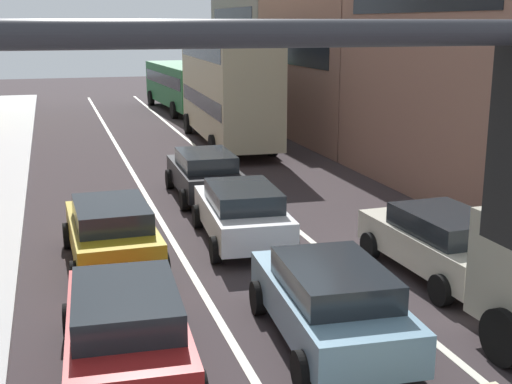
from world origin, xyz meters
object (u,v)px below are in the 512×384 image
sedan_centre_lane_second (330,300)px  sedan_right_lane_behind_truck (442,241)px  hatchback_centre_lane_third (242,212)px  coupe_centre_lane_fourth (205,173)px  bus_far_queue_secondary (182,83)px  wagon_left_lane_second (126,327)px  sedan_left_lane_third (112,231)px  bus_mid_queue_primary (227,83)px

sedan_centre_lane_second → sedan_right_lane_behind_truck: size_ratio=1.01×
hatchback_centre_lane_third → coupe_centre_lane_fourth: (0.12, 4.82, 0.00)m
sedan_right_lane_behind_truck → bus_far_queue_secondary: size_ratio=0.41×
coupe_centre_lane_fourth → sedan_centre_lane_second: bearing=-179.8°
coupe_centre_lane_fourth → hatchback_centre_lane_third: bearing=179.7°
wagon_left_lane_second → coupe_centre_lane_fourth: (3.67, 10.79, 0.00)m
bus_far_queue_secondary → hatchback_centre_lane_third: bearing=169.7°
coupe_centre_lane_fourth → wagon_left_lane_second: bearing=162.4°
sedan_centre_lane_second → sedan_left_lane_third: bearing=35.5°
hatchback_centre_lane_third → bus_far_queue_secondary: 27.06m
hatchback_centre_lane_third → sedan_left_lane_third: (-3.30, -0.70, 0.00)m
sedan_right_lane_behind_truck → wagon_left_lane_second: bearing=106.4°
hatchback_centre_lane_third → sedan_centre_lane_second: bearing=-176.8°
coupe_centre_lane_fourth → bus_far_queue_secondary: (3.42, 21.99, 0.96)m
bus_far_queue_secondary → bus_mid_queue_primary: bearing=175.8°
sedan_centre_lane_second → bus_far_queue_secondary: 32.94m
sedan_right_lane_behind_truck → bus_mid_queue_primary: bus_mid_queue_primary is taller
bus_far_queue_secondary → wagon_left_lane_second: bearing=165.0°
sedan_left_lane_third → sedan_right_lane_behind_truck: (6.85, -2.87, 0.00)m
coupe_centre_lane_fourth → sedan_right_lane_behind_truck: 9.06m
wagon_left_lane_second → bus_mid_queue_primary: bus_mid_queue_primary is taller
wagon_left_lane_second → bus_far_queue_secondary: bearing=-9.1°
sedan_centre_lane_second → bus_far_queue_secondary: bearing=-2.7°
bus_far_queue_secondary → sedan_right_lane_behind_truck: bearing=177.2°
hatchback_centre_lane_third → coupe_centre_lane_fourth: same height
sedan_right_lane_behind_truck → coupe_centre_lane_fourth: bearing=19.9°
sedan_right_lane_behind_truck → sedan_centre_lane_second: bearing=120.8°
bus_mid_queue_primary → coupe_centre_lane_fourth: bearing=163.9°
hatchback_centre_lane_third → bus_far_queue_secondary: bearing=-3.7°
wagon_left_lane_second → hatchback_centre_lane_third: (3.55, 5.97, 0.00)m
wagon_left_lane_second → sedan_left_lane_third: (0.25, 5.28, 0.00)m
sedan_left_lane_third → bus_far_queue_secondary: 28.36m
bus_mid_queue_primary → bus_far_queue_secondary: bus_mid_queue_primary is taller
hatchback_centre_lane_third → coupe_centre_lane_fourth: 4.82m
sedan_left_lane_third → bus_mid_queue_primary: bearing=-25.2°
hatchback_centre_lane_third → bus_mid_queue_primary: (3.23, 14.09, 2.03)m
sedan_right_lane_behind_truck → bus_mid_queue_primary: 17.77m
sedan_centre_lane_second → bus_mid_queue_primary: size_ratio=0.42×
sedan_centre_lane_second → wagon_left_lane_second: (-3.49, -0.06, 0.00)m
bus_mid_queue_primary → sedan_centre_lane_second: bearing=173.2°
sedan_left_lane_third → coupe_centre_lane_fourth: size_ratio=1.00×
wagon_left_lane_second → sedan_centre_lane_second: bearing=-86.0°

